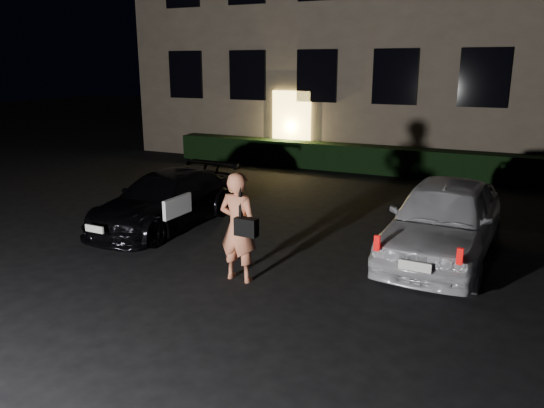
% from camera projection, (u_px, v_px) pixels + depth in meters
% --- Properties ---
extents(ground, '(80.00, 80.00, 0.00)m').
position_uv_depth(ground, '(215.00, 305.00, 7.70)').
color(ground, black).
rests_on(ground, ground).
extents(hedge, '(15.00, 0.70, 0.85)m').
position_uv_depth(hedge, '(387.00, 161.00, 16.77)').
color(hedge, black).
rests_on(hedge, ground).
extents(sedan, '(1.76, 4.09, 1.15)m').
position_uv_depth(sedan, '(166.00, 200.00, 11.33)').
color(sedan, black).
rests_on(sedan, ground).
extents(hatch, '(1.91, 4.29, 1.43)m').
position_uv_depth(hatch, '(444.00, 219.00, 9.42)').
color(hatch, silver).
rests_on(hatch, ground).
extents(man, '(0.73, 0.45, 1.78)m').
position_uv_depth(man, '(238.00, 227.00, 8.38)').
color(man, '#D97853').
rests_on(man, ground).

